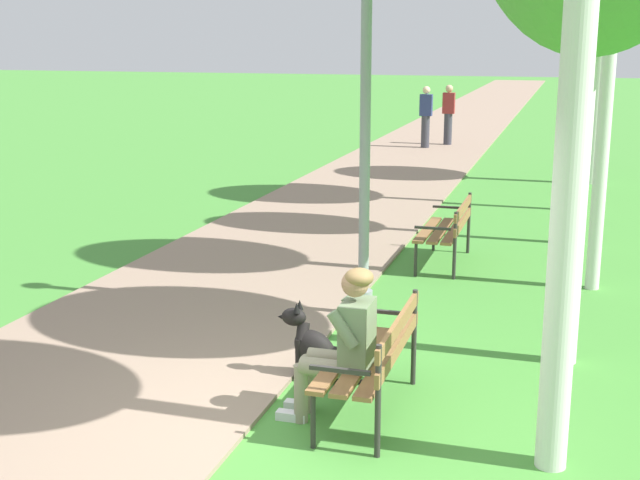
{
  "coord_description": "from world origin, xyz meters",
  "views": [
    {
      "loc": [
        1.96,
        -5.54,
        2.94
      ],
      "look_at": [
        -0.5,
        2.65,
        0.9
      ],
      "focal_mm": 48.21,
      "sensor_mm": 36.0,
      "label": 1
    }
  ],
  "objects_px": {
    "pedestrian_further_distant": "(426,117)",
    "person_seated_on_near_bench": "(343,339)",
    "park_bench_mid": "(448,226)",
    "dog_black": "(320,352)",
    "lamp_post_near": "(365,107)",
    "pedestrian_distant": "(448,115)",
    "park_bench_near": "(375,354)"
  },
  "relations": [
    {
      "from": "park_bench_near",
      "to": "park_bench_mid",
      "type": "distance_m",
      "value": 4.78
    },
    {
      "from": "park_bench_mid",
      "to": "lamp_post_near",
      "type": "relative_size",
      "value": 0.35
    },
    {
      "from": "pedestrian_further_distant",
      "to": "park_bench_mid",
      "type": "bearing_deg",
      "value": -78.7
    },
    {
      "from": "dog_black",
      "to": "park_bench_near",
      "type": "bearing_deg",
      "value": -41.36
    },
    {
      "from": "park_bench_near",
      "to": "pedestrian_distant",
      "type": "height_order",
      "value": "pedestrian_distant"
    },
    {
      "from": "person_seated_on_near_bench",
      "to": "lamp_post_near",
      "type": "height_order",
      "value": "lamp_post_near"
    },
    {
      "from": "person_seated_on_near_bench",
      "to": "lamp_post_near",
      "type": "xyz_separation_m",
      "value": [
        -0.46,
        2.53,
        1.55
      ]
    },
    {
      "from": "park_bench_near",
      "to": "pedestrian_distant",
      "type": "relative_size",
      "value": 0.91
    },
    {
      "from": "pedestrian_distant",
      "to": "person_seated_on_near_bench",
      "type": "bearing_deg",
      "value": -84.2
    },
    {
      "from": "park_bench_mid",
      "to": "lamp_post_near",
      "type": "distance_m",
      "value": 3.04
    },
    {
      "from": "park_bench_near",
      "to": "pedestrian_further_distant",
      "type": "bearing_deg",
      "value": 98.5
    },
    {
      "from": "pedestrian_further_distant",
      "to": "person_seated_on_near_bench",
      "type": "bearing_deg",
      "value": -82.3
    },
    {
      "from": "person_seated_on_near_bench",
      "to": "pedestrian_further_distant",
      "type": "height_order",
      "value": "pedestrian_further_distant"
    },
    {
      "from": "lamp_post_near",
      "to": "pedestrian_further_distant",
      "type": "distance_m",
      "value": 14.28
    },
    {
      "from": "lamp_post_near",
      "to": "park_bench_near",
      "type": "bearing_deg",
      "value": -73.97
    },
    {
      "from": "lamp_post_near",
      "to": "pedestrian_distant",
      "type": "relative_size",
      "value": 2.62
    },
    {
      "from": "pedestrian_further_distant",
      "to": "dog_black",
      "type": "bearing_deg",
      "value": -83.39
    },
    {
      "from": "person_seated_on_near_bench",
      "to": "pedestrian_further_distant",
      "type": "bearing_deg",
      "value": 97.7
    },
    {
      "from": "person_seated_on_near_bench",
      "to": "lamp_post_near",
      "type": "relative_size",
      "value": 0.29
    },
    {
      "from": "lamp_post_near",
      "to": "dog_black",
      "type": "bearing_deg",
      "value": -88.28
    },
    {
      "from": "lamp_post_near",
      "to": "park_bench_mid",
      "type": "bearing_deg",
      "value": 77.5
    },
    {
      "from": "park_bench_mid",
      "to": "pedestrian_further_distant",
      "type": "distance_m",
      "value": 11.89
    },
    {
      "from": "pedestrian_distant",
      "to": "park_bench_mid",
      "type": "bearing_deg",
      "value": -81.56
    },
    {
      "from": "park_bench_mid",
      "to": "person_seated_on_near_bench",
      "type": "height_order",
      "value": "person_seated_on_near_bench"
    },
    {
      "from": "lamp_post_near",
      "to": "pedestrian_further_distant",
      "type": "relative_size",
      "value": 2.62
    },
    {
      "from": "park_bench_mid",
      "to": "lamp_post_near",
      "type": "bearing_deg",
      "value": -102.5
    },
    {
      "from": "dog_black",
      "to": "pedestrian_distant",
      "type": "distance_m",
      "value": 16.79
    },
    {
      "from": "park_bench_mid",
      "to": "pedestrian_further_distant",
      "type": "height_order",
      "value": "pedestrian_further_distant"
    },
    {
      "from": "park_bench_near",
      "to": "dog_black",
      "type": "bearing_deg",
      "value": 138.64
    },
    {
      "from": "dog_black",
      "to": "person_seated_on_near_bench",
      "type": "bearing_deg",
      "value": -61.02
    },
    {
      "from": "park_bench_mid",
      "to": "pedestrian_distant",
      "type": "relative_size",
      "value": 0.91
    },
    {
      "from": "park_bench_mid",
      "to": "dog_black",
      "type": "relative_size",
      "value": 1.81
    }
  ]
}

